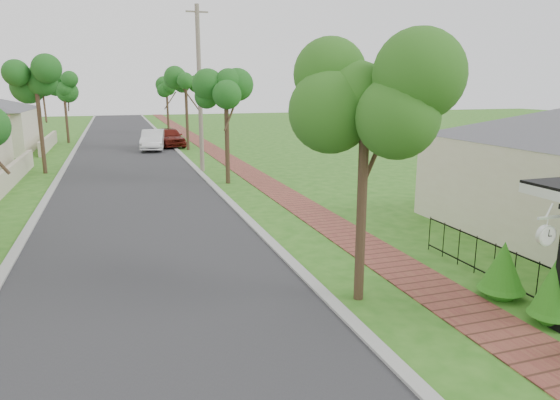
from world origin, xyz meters
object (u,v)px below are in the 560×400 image
utility_pole (200,89)px  station_clock (546,234)px  parked_car_red (169,137)px  near_tree (365,106)px  parked_car_white (153,140)px

utility_pole → station_clock: size_ratio=13.04×
parked_car_red → station_clock: 33.62m
parked_car_red → utility_pole: size_ratio=0.49×
near_tree → parked_car_white: bearing=94.5°
parked_car_white → utility_pole: size_ratio=0.50×
station_clock → near_tree: bearing=139.2°
parked_car_white → station_clock: (5.06, -31.62, 1.21)m
parked_car_red → near_tree: size_ratio=0.82×
near_tree → station_clock: bearing=-40.8°
parked_car_red → station_clock: size_ratio=6.45×
parked_car_red → parked_car_white: bearing=-136.8°
near_tree → station_clock: near_tree is taller
utility_pole → near_tree: bearing=-88.7°
parked_car_red → utility_pole: bearing=-96.2°
parked_car_red → utility_pole: 13.11m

